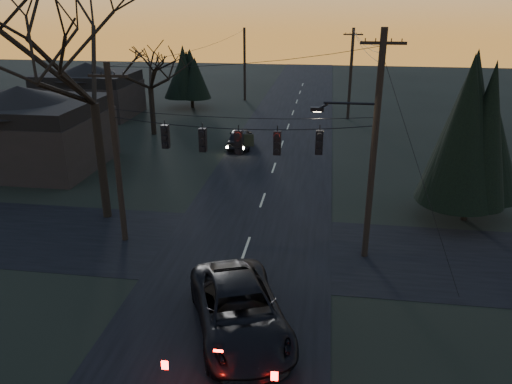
# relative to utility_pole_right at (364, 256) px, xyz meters

# --- Properties ---
(main_road) EXTENTS (8.00, 120.00, 0.02)m
(main_road) POSITION_rel_utility_pole_right_xyz_m (-5.50, 10.00, 0.01)
(main_road) COLOR black
(main_road) RESTS_ON ground
(cross_road) EXTENTS (60.00, 7.00, 0.02)m
(cross_road) POSITION_rel_utility_pole_right_xyz_m (-5.50, 0.00, 0.01)
(cross_road) COLOR black
(cross_road) RESTS_ON ground
(utility_pole_right) EXTENTS (5.00, 0.30, 10.00)m
(utility_pole_right) POSITION_rel_utility_pole_right_xyz_m (0.00, 0.00, 0.00)
(utility_pole_right) COLOR black
(utility_pole_right) RESTS_ON ground
(utility_pole_left) EXTENTS (1.80, 0.30, 8.50)m
(utility_pole_left) POSITION_rel_utility_pole_right_xyz_m (-11.50, 0.00, 0.00)
(utility_pole_left) COLOR black
(utility_pole_left) RESTS_ON ground
(utility_pole_far_r) EXTENTS (1.80, 0.30, 8.50)m
(utility_pole_far_r) POSITION_rel_utility_pole_right_xyz_m (0.00, 28.00, 0.00)
(utility_pole_far_r) COLOR black
(utility_pole_far_r) RESTS_ON ground
(utility_pole_far_l) EXTENTS (0.30, 0.30, 8.00)m
(utility_pole_far_l) POSITION_rel_utility_pole_right_xyz_m (-11.50, 36.00, 0.00)
(utility_pole_far_l) COLOR black
(utility_pole_far_l) RESTS_ON ground
(span_signal_assembly) EXTENTS (11.50, 0.44, 1.59)m
(span_signal_assembly) POSITION_rel_utility_pole_right_xyz_m (-5.74, 0.00, 5.24)
(span_signal_assembly) COLOR black
(span_signal_assembly) RESTS_ON ground
(bare_tree_left) EXTENTS (10.39, 10.39, 12.31)m
(bare_tree_left) POSITION_rel_utility_pole_right_xyz_m (-13.52, 2.53, 8.61)
(bare_tree_left) COLOR black
(bare_tree_left) RESTS_ON ground
(evergreen_right) EXTENTS (4.36, 4.36, 7.69)m
(evergreen_right) POSITION_rel_utility_pole_right_xyz_m (5.50, 4.88, 4.44)
(evergreen_right) COLOR black
(evergreen_right) RESTS_ON ground
(bare_tree_dist) EXTENTS (7.03, 7.03, 7.91)m
(bare_tree_dist) POSITION_rel_utility_pole_right_xyz_m (-16.82, 19.75, 5.52)
(bare_tree_dist) COLOR black
(bare_tree_dist) RESTS_ON ground
(evergreen_dist) EXTENTS (4.03, 4.03, 5.70)m
(evergreen_dist) POSITION_rel_utility_pole_right_xyz_m (-16.42, 31.16, 3.44)
(evergreen_dist) COLOR black
(evergreen_dist) RESTS_ON ground
(house_left_near) EXTENTS (10.00, 8.00, 5.60)m
(house_left_near) POSITION_rel_utility_pole_right_xyz_m (-22.50, 10.00, 2.80)
(house_left_near) COLOR black
(house_left_near) RESTS_ON ground
(house_left_far) EXTENTS (9.00, 7.00, 5.20)m
(house_left_far) POSITION_rel_utility_pole_right_xyz_m (-25.50, 26.00, 2.60)
(house_left_far) COLOR black
(house_left_far) RESTS_ON ground
(suv_near) EXTENTS (4.97, 6.94, 1.76)m
(suv_near) POSITION_rel_utility_pole_right_xyz_m (-4.70, -6.34, 0.88)
(suv_near) COLOR black
(suv_near) RESTS_ON ground
(sedan_oncoming_a) EXTENTS (1.99, 4.49, 1.50)m
(sedan_oncoming_a) POSITION_rel_utility_pole_right_xyz_m (-8.70, 16.75, 0.75)
(sedan_oncoming_a) COLOR black
(sedan_oncoming_a) RESTS_ON ground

